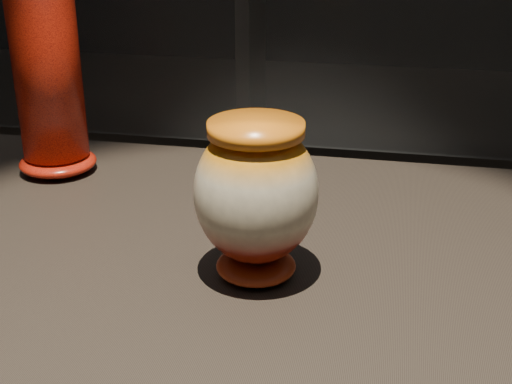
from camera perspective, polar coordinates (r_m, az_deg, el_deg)
main_vase at (r=0.86m, az=-0.00°, el=-0.22°), size 0.20×0.20×0.20m
tall_vase at (r=1.22m, az=-16.48°, el=10.37°), size 0.17×0.17×0.42m
back_shelf at (r=4.17m, az=11.43°, el=12.97°), size 2.00×0.60×0.90m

